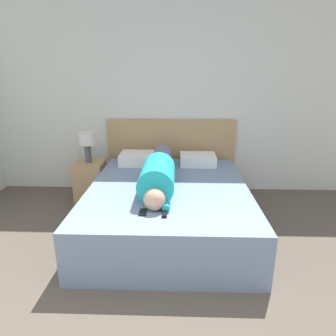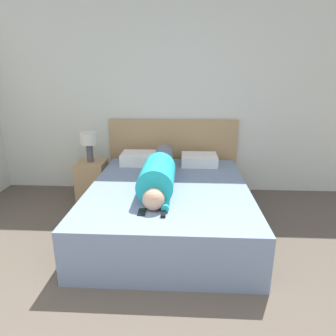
% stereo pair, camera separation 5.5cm
% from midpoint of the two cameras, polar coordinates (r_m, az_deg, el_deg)
% --- Properties ---
extents(wall_back, '(6.13, 0.06, 2.60)m').
position_cam_midpoint_polar(wall_back, '(4.24, 0.81, 12.88)').
color(wall_back, silver).
rests_on(wall_back, ground_plane).
extents(bed, '(1.68, 2.08, 0.50)m').
position_cam_midpoint_polar(bed, '(3.32, 0.62, -7.40)').
color(bed, '#7589A8').
rests_on(bed, ground_plane).
extents(headboard, '(1.80, 0.04, 1.03)m').
position_cam_midpoint_polar(headboard, '(4.31, 1.28, 2.35)').
color(headboard, tan).
rests_on(headboard, ground_plane).
extents(nightstand, '(0.37, 0.37, 0.53)m').
position_cam_midpoint_polar(nightstand, '(4.16, -13.88, -2.33)').
color(nightstand, tan).
rests_on(nightstand, ground_plane).
extents(table_lamp, '(0.22, 0.22, 0.39)m').
position_cam_midpoint_polar(table_lamp, '(4.02, -14.45, 4.98)').
color(table_lamp, '#4C4C51').
rests_on(table_lamp, nightstand).
extents(person_lying, '(0.34, 1.59, 0.34)m').
position_cam_midpoint_polar(person_lying, '(3.19, -1.20, -0.78)').
color(person_lying, tan).
rests_on(person_lying, bed).
extents(pillow_near_headboard, '(0.49, 0.38, 0.15)m').
position_cam_midpoint_polar(pillow_near_headboard, '(4.00, -4.90, 1.87)').
color(pillow_near_headboard, white).
rests_on(pillow_near_headboard, bed).
extents(pillow_second, '(0.46, 0.38, 0.13)m').
position_cam_midpoint_polar(pillow_second, '(3.97, 6.36, 1.60)').
color(pillow_second, white).
rests_on(pillow_second, bed).
extents(tv_remote, '(0.04, 0.15, 0.02)m').
position_cam_midpoint_polar(tv_remote, '(2.60, -0.24, -8.55)').
color(tv_remote, black).
rests_on(tv_remote, bed).
extents(cell_phone, '(0.06, 0.13, 0.01)m').
position_cam_midpoint_polar(cell_phone, '(2.63, -4.40, -8.35)').
color(cell_phone, black).
rests_on(cell_phone, bed).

